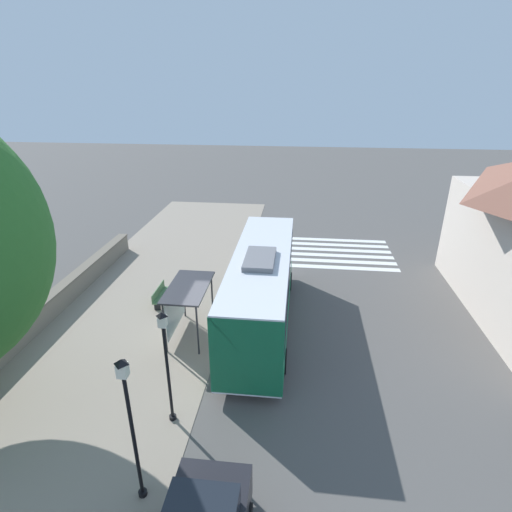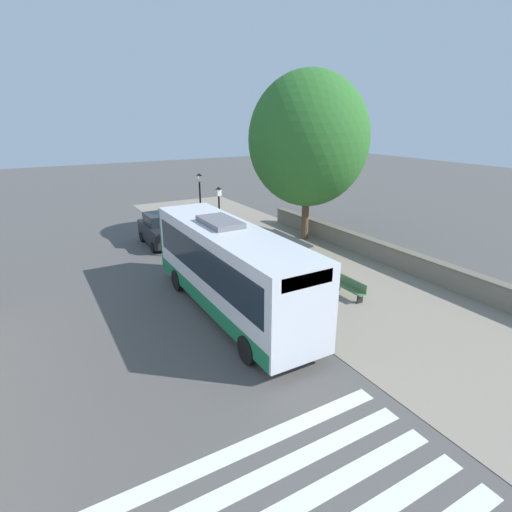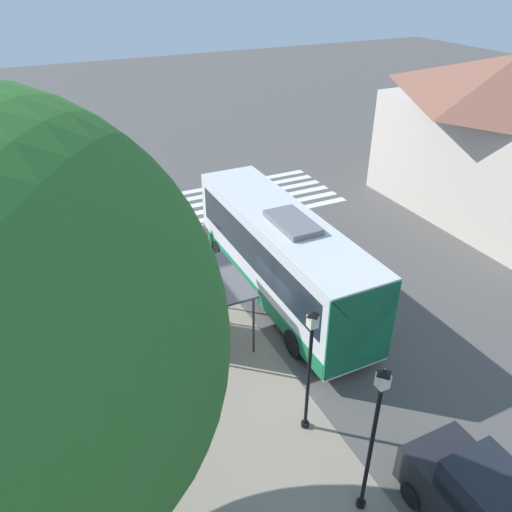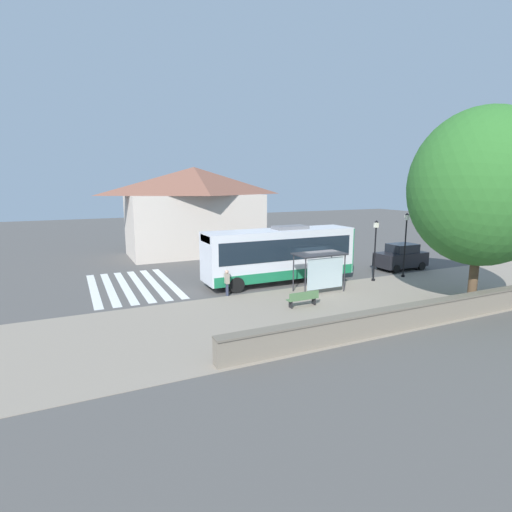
# 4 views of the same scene
# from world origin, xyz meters

# --- Properties ---
(ground_plane) EXTENTS (120.00, 120.00, 0.00)m
(ground_plane) POSITION_xyz_m (0.00, 0.00, 0.00)
(ground_plane) COLOR #514F4C
(ground_plane) RESTS_ON ground
(sidewalk_plaza) EXTENTS (9.00, 44.00, 0.02)m
(sidewalk_plaza) POSITION_xyz_m (-4.50, 0.00, 0.01)
(sidewalk_plaza) COLOR gray
(sidewalk_plaza) RESTS_ON ground
(crosswalk_stripes) EXTENTS (9.00, 5.25, 0.01)m
(crosswalk_stripes) POSITION_xyz_m (5.00, 10.98, 0.00)
(crosswalk_stripes) COLOR silver
(crosswalk_stripes) RESTS_ON ground
(stone_wall) EXTENTS (0.60, 20.00, 1.12)m
(stone_wall) POSITION_xyz_m (-8.55, 0.00, 0.57)
(stone_wall) COLOR slate
(stone_wall) RESTS_ON ground
(background_building) EXTENTS (6.68, 12.69, 8.14)m
(background_building) POSITION_xyz_m (14.87, 3.64, 4.20)
(background_building) COLOR beige
(background_building) RESTS_ON ground
(bus) EXTENTS (2.61, 10.43, 3.85)m
(bus) POSITION_xyz_m (1.66, 1.74, 1.98)
(bus) COLOR silver
(bus) RESTS_ON ground
(bus_shelter) EXTENTS (1.68, 3.15, 2.44)m
(bus_shelter) POSITION_xyz_m (-1.56, 0.65, 2.03)
(bus_shelter) COLOR #2D2D33
(bus_shelter) RESTS_ON ground
(pedestrian) EXTENTS (0.34, 0.22, 1.60)m
(pedestrian) POSITION_xyz_m (0.11, 6.17, 0.93)
(pedestrian) COLOR #2D3347
(pedestrian) RESTS_ON ground
(bench) EXTENTS (0.40, 1.85, 0.88)m
(bench) POSITION_xyz_m (-3.69, 3.20, 0.48)
(bench) COLOR #4C7247
(bench) RESTS_ON ground
(street_lamp_near) EXTENTS (0.28, 0.28, 4.21)m
(street_lamp_near) POSITION_xyz_m (-0.75, -4.33, 2.50)
(street_lamp_near) COLOR black
(street_lamp_near) RESTS_ON ground
(street_lamp_far) EXTENTS (0.28, 0.28, 4.62)m
(street_lamp_far) POSITION_xyz_m (-0.75, -7.07, 2.73)
(street_lamp_far) COLOR black
(street_lamp_far) RESTS_ON ground
(parked_car_behind_bus) EXTENTS (2.02, 4.02, 2.02)m
(parked_car_behind_bus) POSITION_xyz_m (1.33, -8.88, 0.98)
(parked_car_behind_bus) COLOR black
(parked_car_behind_bus) RESTS_ON ground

